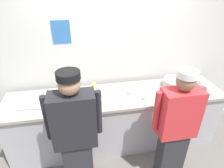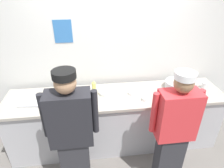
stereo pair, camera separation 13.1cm
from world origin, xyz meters
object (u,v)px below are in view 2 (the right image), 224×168
(plate_stack_front, at_px, (77,94))
(chef_near_left, at_px, (72,134))
(plate_stack_rear, at_px, (106,93))
(ramekin_red_sauce, at_px, (132,93))
(chefs_knife, at_px, (88,97))
(squeeze_bottle_secondary, at_px, (63,97))
(ramekin_green_sauce, at_px, (145,99))
(chef_center, at_px, (174,130))
(mixing_bowl_steel, at_px, (177,85))
(squeeze_bottle_primary, at_px, (94,88))
(deli_cup, at_px, (205,85))
(sheet_tray, at_px, (39,100))

(plate_stack_front, bearing_deg, chef_near_left, -92.28)
(plate_stack_rear, distance_m, ramekin_red_sauce, 0.38)
(chefs_knife, bearing_deg, chef_near_left, -104.93)
(squeeze_bottle_secondary, distance_m, ramekin_green_sauce, 1.13)
(plate_stack_front, height_order, ramekin_green_sauce, plate_stack_front)
(chef_center, height_order, squeeze_bottle_secondary, chef_center)
(chef_center, relative_size, chefs_knife, 5.91)
(squeeze_bottle_secondary, bearing_deg, plate_stack_rear, 14.78)
(mixing_bowl_steel, relative_size, chefs_knife, 1.36)
(mixing_bowl_steel, relative_size, squeeze_bottle_primary, 1.76)
(plate_stack_rear, bearing_deg, ramekin_green_sauce, -24.34)
(squeeze_bottle_primary, distance_m, deli_cup, 1.71)
(squeeze_bottle_secondary, relative_size, ramekin_red_sauce, 2.07)
(plate_stack_rear, distance_m, ramekin_green_sauce, 0.58)
(sheet_tray, height_order, ramekin_red_sauce, ramekin_red_sauce)
(chef_near_left, distance_m, mixing_bowl_steel, 1.75)
(chef_near_left, xyz_separation_m, ramekin_red_sauce, (0.83, 0.70, 0.04))
(ramekin_green_sauce, bearing_deg, plate_stack_front, 165.24)
(deli_cup, bearing_deg, chef_near_left, -159.74)
(ramekin_green_sauce, bearing_deg, sheet_tray, 173.32)
(chef_near_left, bearing_deg, chef_center, -1.65)
(ramekin_green_sauce, xyz_separation_m, chefs_knife, (-0.80, 0.19, -0.02))
(deli_cup, distance_m, chefs_knife, 1.81)
(plate_stack_rear, bearing_deg, chef_near_left, -121.15)
(deli_cup, bearing_deg, ramekin_red_sauce, -178.41)
(sheet_tray, distance_m, ramekin_green_sauce, 1.49)
(plate_stack_rear, relative_size, ramekin_green_sauce, 2.27)
(chef_near_left, bearing_deg, plate_stack_rear, 58.85)
(squeeze_bottle_primary, bearing_deg, chef_near_left, -109.94)
(plate_stack_rear, bearing_deg, sheet_tray, -176.02)
(sheet_tray, xyz_separation_m, ramekin_red_sauce, (1.33, 0.01, 0.01))
(plate_stack_rear, distance_m, chefs_knife, 0.27)
(chef_near_left, distance_m, chefs_knife, 0.73)
(chef_near_left, relative_size, squeeze_bottle_primary, 8.00)
(chef_center, bearing_deg, deli_cup, 43.82)
(plate_stack_front, height_order, squeeze_bottle_primary, squeeze_bottle_primary)
(plate_stack_front, distance_m, deli_cup, 1.97)
(mixing_bowl_steel, height_order, deli_cup, mixing_bowl_steel)
(chef_near_left, xyz_separation_m, chefs_knife, (0.19, 0.71, 0.03))
(chef_near_left, distance_m, deli_cup, 2.13)
(chef_center, height_order, squeeze_bottle_primary, chef_center)
(plate_stack_front, xyz_separation_m, ramekin_green_sauce, (0.95, -0.25, -0.00))
(squeeze_bottle_primary, height_order, deli_cup, squeeze_bottle_primary)
(chef_center, bearing_deg, chef_near_left, 178.35)
(plate_stack_front, xyz_separation_m, squeeze_bottle_secondary, (-0.17, -0.17, 0.07))
(chef_center, relative_size, plate_stack_rear, 8.06)
(mixing_bowl_steel, xyz_separation_m, sheet_tray, (-2.06, -0.08, -0.05))
(mixing_bowl_steel, bearing_deg, chefs_knife, -177.24)
(ramekin_green_sauce, bearing_deg, chef_center, -69.40)
(squeeze_bottle_secondary, relative_size, deli_cup, 2.18)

